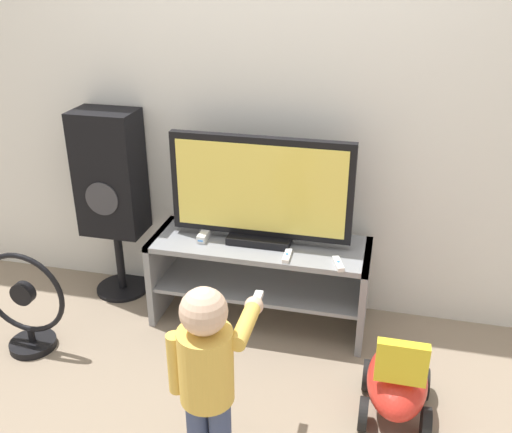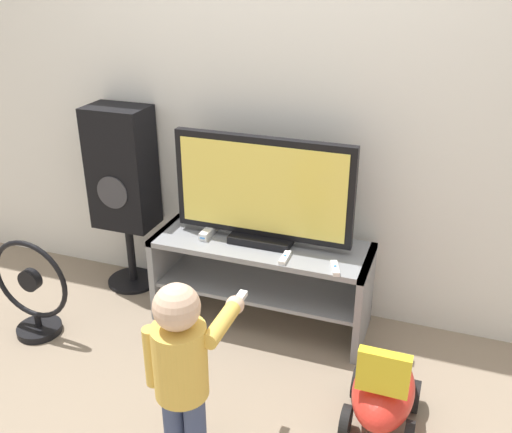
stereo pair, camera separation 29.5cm
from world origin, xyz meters
TOP-DOWN VIEW (x-y plane):
  - ground_plane at (0.00, 0.00)m, footprint 16.00×16.00m
  - wall_back at (0.00, 0.50)m, footprint 10.00×0.06m
  - tv_stand at (0.00, 0.21)m, footprint 1.20×0.42m
  - television at (0.00, 0.23)m, footprint 0.98×0.20m
  - game_console at (-0.31, 0.20)m, footprint 0.05×0.18m
  - remote_primary at (0.45, 0.05)m, footprint 0.07×0.13m
  - remote_secondary at (0.18, 0.07)m, footprint 0.04×0.13m
  - child at (0.04, -0.82)m, footprint 0.32×0.48m
  - speaker_tower at (-0.92, 0.33)m, footprint 0.36×0.33m
  - floor_fan at (-1.13, -0.33)m, footprint 0.47×0.25m
  - ride_on_toy at (0.78, -0.36)m, footprint 0.31×0.48m

SIDE VIEW (x-z plane):
  - ground_plane at x=0.00m, z-range 0.00..0.00m
  - ride_on_toy at x=0.78m, z-range -0.06..0.43m
  - floor_fan at x=-1.13m, z-range -0.03..0.55m
  - tv_stand at x=0.00m, z-range 0.08..0.59m
  - child at x=0.04m, z-range 0.08..0.92m
  - remote_primary at x=0.45m, z-range 0.51..0.53m
  - remote_secondary at x=0.18m, z-range 0.51..0.53m
  - game_console at x=-0.31m, z-range 0.51..0.55m
  - speaker_tower at x=-0.92m, z-range 0.18..1.33m
  - television at x=0.00m, z-range 0.50..1.09m
  - wall_back at x=0.00m, z-range 0.00..2.60m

